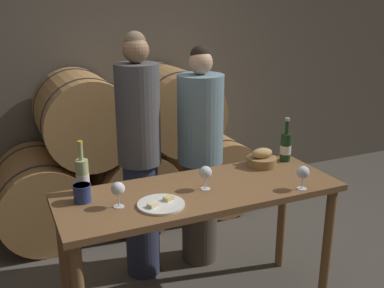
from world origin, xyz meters
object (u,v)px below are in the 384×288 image
at_px(tasting_table, 200,208).
at_px(wine_glass_center, 303,173).
at_px(person_right, 200,158).
at_px(wine_glass_left, 206,173).
at_px(wine_glass_far_left, 118,189).
at_px(wine_bottle_white, 83,176).
at_px(bread_basket, 262,159).
at_px(cheese_plate, 161,204).
at_px(person_left, 140,157).
at_px(blue_crock, 82,192).
at_px(wine_bottle_red, 286,147).

bearing_deg(tasting_table, wine_glass_center, -24.06).
bearing_deg(person_right, wine_glass_left, -112.49).
bearing_deg(tasting_table, wine_glass_far_left, -175.81).
bearing_deg(wine_bottle_white, bread_basket, -2.16).
relative_size(cheese_plate, wine_glass_left, 1.80).
relative_size(tasting_table, wine_glass_far_left, 11.74).
relative_size(person_right, wine_glass_left, 11.43).
relative_size(wine_glass_far_left, wine_glass_center, 1.00).
relative_size(person_left, wine_bottle_white, 5.58).
relative_size(blue_crock, wine_glass_center, 0.71).
bearing_deg(blue_crock, wine_glass_far_left, -41.62).
xyz_separation_m(wine_glass_left, wine_glass_center, (0.54, -0.24, 0.00)).
relative_size(person_left, cheese_plate, 6.75).
distance_m(person_left, wine_glass_center, 1.14).
relative_size(person_left, wine_glass_left, 12.18).
bearing_deg(cheese_plate, tasting_table, 21.70).
xyz_separation_m(tasting_table, person_left, (-0.19, 0.61, 0.16)).
height_order(tasting_table, wine_glass_left, wine_glass_left).
distance_m(wine_bottle_white, wine_glass_left, 0.73).
distance_m(person_right, wine_bottle_red, 0.64).
distance_m(wine_glass_far_left, wine_glass_center, 1.10).
relative_size(cheese_plate, wine_glass_center, 1.80).
height_order(person_left, bread_basket, person_left).
bearing_deg(bread_basket, person_right, 122.98).
xyz_separation_m(bread_basket, wine_glass_left, (-0.53, -0.20, 0.06)).
distance_m(wine_bottle_red, blue_crock, 1.46).
bearing_deg(person_right, cheese_plate, -128.73).
bearing_deg(bread_basket, wine_glass_far_left, -168.01).
height_order(person_right, blue_crock, person_right).
bearing_deg(wine_bottle_white, cheese_plate, -44.82).
distance_m(person_left, wine_glass_far_left, 0.73).
height_order(tasting_table, person_left, person_left).
relative_size(person_right, blue_crock, 15.99).
distance_m(wine_bottle_white, wine_glass_center, 1.31).
relative_size(wine_bottle_white, wine_glass_far_left, 2.18).
bearing_deg(bread_basket, wine_glass_center, -89.20).
bearing_deg(blue_crock, wine_bottle_white, 76.10).
height_order(cheese_plate, wine_glass_left, wine_glass_left).
distance_m(person_left, cheese_plate, 0.74).
bearing_deg(wine_glass_center, wine_bottle_white, 158.25).
bearing_deg(tasting_table, cheese_plate, -158.30).
bearing_deg(wine_bottle_red, wine_glass_far_left, -169.06).
distance_m(person_left, wine_bottle_red, 1.04).
relative_size(tasting_table, wine_glass_center, 11.74).
bearing_deg(wine_bottle_white, person_left, 38.51).
relative_size(person_right, cheese_plate, 6.33).
bearing_deg(wine_glass_far_left, person_right, 38.87).
bearing_deg(blue_crock, tasting_table, -9.29).
distance_m(tasting_table, wine_bottle_red, 0.83).
bearing_deg(bread_basket, blue_crock, -176.43).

